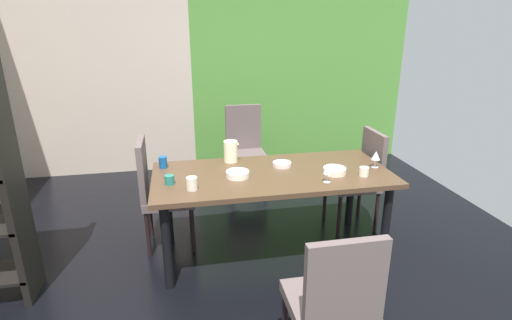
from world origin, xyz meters
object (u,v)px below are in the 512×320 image
serving_bowl_near_shelf (282,164)px  chair_right_far (360,174)px  chair_head_far (245,146)px  cup_right (163,162)px  chair_head_near (334,301)px  serving_bowl_south (238,174)px  chair_left_far (158,189)px  serving_bowl_corner (335,171)px  cup_north (170,180)px  wine_glass_west (376,156)px  cup_near_window (192,184)px  pitcher_rear (231,151)px  wine_glass_east (328,169)px  cup_center (364,172)px  dining_table (272,182)px

serving_bowl_near_shelf → chair_right_far: bearing=12.0°
serving_bowl_near_shelf → chair_head_far: bearing=95.2°
cup_right → chair_right_far: bearing=0.4°
chair_head_near → cup_right: (-0.91, 1.69, 0.26)m
serving_bowl_south → chair_left_far: bearing=151.7°
serving_bowl_corner → cup_right: cup_right is taller
serving_bowl_near_shelf → serving_bowl_south: bearing=-157.3°
serving_bowl_corner → cup_north: 1.34m
wine_glass_west → cup_north: 1.74m
chair_head_near → cup_near_window: (-0.68, 1.16, 0.26)m
serving_bowl_south → pitcher_rear: bearing=90.2°
chair_right_far → cup_near_window: 1.74m
wine_glass_east → cup_center: wine_glass_east is taller
chair_head_near → wine_glass_west: size_ratio=6.72×
cup_near_window → cup_center: bearing=0.5°
wine_glass_east → serving_bowl_near_shelf: wine_glass_east is taller
dining_table → chair_right_far: chair_right_far is taller
wine_glass_west → pitcher_rear: pitcher_rear is taller
serving_bowl_corner → cup_center: size_ratio=2.44×
serving_bowl_near_shelf → serving_bowl_south: (-0.42, -0.18, 0.01)m
chair_head_near → serving_bowl_near_shelf: size_ratio=6.04×
serving_bowl_south → chair_head_far: bearing=78.1°
serving_bowl_near_shelf → pitcher_rear: pitcher_rear is taller
cup_right → serving_bowl_near_shelf: bearing=-9.2°
chair_right_far → chair_head_near: (-0.94, -1.70, 0.00)m
chair_head_far → serving_bowl_near_shelf: 1.28m
pitcher_rear → chair_left_far: bearing=-177.2°
chair_head_near → pitcher_rear: (-0.31, 1.73, 0.30)m
dining_table → serving_bowl_south: serving_bowl_south is taller
cup_center → serving_bowl_near_shelf: bearing=149.4°
wine_glass_east → cup_right: bearing=155.3°
dining_table → serving_bowl_corner: serving_bowl_corner is taller
chair_head_near → cup_center: chair_head_near is taller
dining_table → cup_right: (-0.90, 0.30, 0.13)m
wine_glass_east → serving_bowl_south: 0.72m
dining_table → serving_bowl_south: size_ratio=10.45×
cup_near_window → pitcher_rear: bearing=57.0°
chair_left_far → serving_bowl_near_shelf: bearing=80.6°
pitcher_rear → cup_north: bearing=-141.3°
serving_bowl_corner → cup_north: (-1.34, 0.03, 0.01)m
cup_right → cup_center: bearing=-17.8°
serving_bowl_near_shelf → serving_bowl_south: 0.45m
serving_bowl_corner → cup_center: 0.24m
serving_bowl_near_shelf → serving_bowl_corner: (0.38, -0.26, 0.01)m
chair_right_far → serving_bowl_south: size_ratio=5.12×
chair_head_far → wine_glass_east: 1.74m
chair_left_far → wine_glass_west: (1.86, -0.36, 0.30)m
wine_glass_west → cup_center: bearing=-137.0°
serving_bowl_near_shelf → cup_center: 0.69m
chair_right_far → chair_left_far: size_ratio=0.97×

